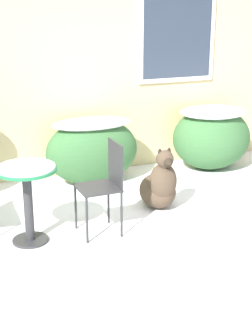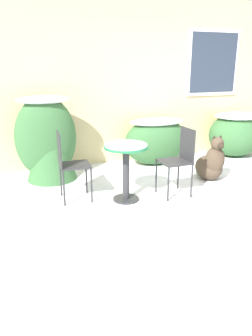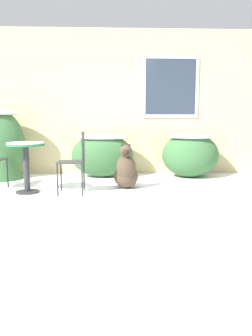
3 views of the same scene
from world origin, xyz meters
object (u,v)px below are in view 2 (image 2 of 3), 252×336
at_px(patio_table, 126,159).
at_px(dog, 211,164).
at_px(patio_chair_far_side, 179,158).
at_px(patio_chair_near_table, 69,162).

bearing_deg(patio_table, dog, 9.85).
bearing_deg(patio_chair_far_side, patio_table, -95.51).
bearing_deg(patio_chair_near_table, dog, -86.59).
relative_size(patio_table, dog, 1.05).
distance_m(patio_table, dog, 1.59).
xyz_separation_m(patio_chair_far_side, dog, (0.78, 0.33, -0.26)).
distance_m(patio_table, patio_chair_near_table, 0.75).
bearing_deg(patio_chair_near_table, patio_chair_far_side, -99.65).
bearing_deg(patio_chair_far_side, dog, 112.86).
height_order(patio_chair_far_side, dog, patio_chair_far_side).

